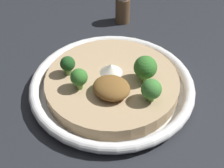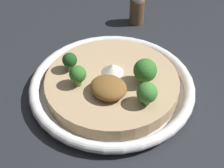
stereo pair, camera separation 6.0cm
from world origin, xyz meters
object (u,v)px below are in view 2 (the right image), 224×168
Objects in this scene: broccoli_right at (145,71)px; broccoli_front at (78,75)px; pepper_shaker at (137,7)px; broccoli_front_right at (147,93)px; broccoli_left at (70,61)px; risotto_bowl at (112,86)px.

broccoli_front is (-0.08, -0.07, -0.01)m from broccoli_right.
broccoli_right is at bearing -51.53° from pepper_shaker.
broccoli_right reaches higher than broccoli_front_right.
broccoli_right is 0.13m from broccoli_left.
broccoli_front is 0.27m from pepper_shaker.
risotto_bowl is 0.07m from broccoli_front.
broccoli_front_right is (0.03, -0.04, -0.00)m from broccoli_right.
broccoli_right is 0.61× the size of pepper_shaker.
pepper_shaker is (-0.15, 0.19, -0.02)m from broccoli_right.
pepper_shaker reaches higher than broccoli_front_right.
pepper_shaker is at bearing 96.28° from broccoli_left.
broccoli_front_right reaches higher than broccoli_front.
broccoli_right is 1.36× the size of broccoli_left.
broccoli_front_right is 0.29m from pepper_shaker.
broccoli_right is 1.19× the size of broccoli_front_right.
broccoli_left is 0.93× the size of broccoli_front.
broccoli_left is 0.45× the size of pepper_shaker.
broccoli_front_right is (0.15, 0.02, 0.00)m from broccoli_left.
broccoli_right reaches higher than broccoli_front.
broccoli_front_right is (0.08, -0.01, 0.04)m from risotto_bowl.
risotto_bowl is 0.07m from broccoli_right.
broccoli_front_right is at bearing -51.81° from broccoli_right.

